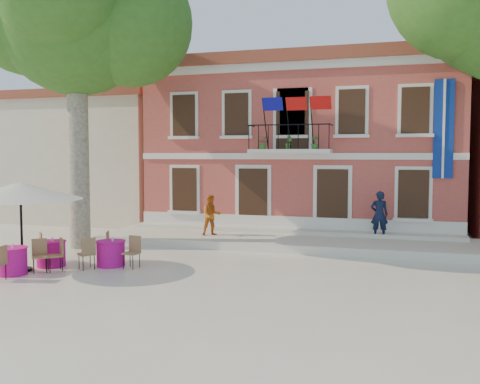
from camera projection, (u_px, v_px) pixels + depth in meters
The scene contains 11 objects.
ground at pixel (189, 266), 16.23m from camera, with size 90.00×90.00×0.00m, color beige.
main_building at pixel (309, 146), 24.94m from camera, with size 13.50×9.59×7.50m.
neighbor_west at pixel (103, 157), 29.22m from camera, with size 9.40×9.40×6.40m.
terrace at pixel (283, 241), 19.85m from camera, with size 14.00×3.40×0.30m, color silver.
plane_tree_west at pixel (76, 17), 18.81m from camera, with size 5.67×5.67×11.14m.
patio_umbrella at pixel (20, 191), 15.34m from camera, with size 3.47×3.47×2.58m.
pedestrian_navy at pixel (379, 215), 19.60m from camera, with size 0.63×0.41×1.73m, color black.
pedestrian_orange at pixel (211, 215), 20.26m from camera, with size 0.75×0.58×1.54m, color #C86017.
cafe_table_1 at pixel (11, 259), 15.00m from camera, with size 1.85×1.75×0.95m.
cafe_table_3 at pixel (51, 253), 16.10m from camera, with size 1.64×1.66×0.95m.
cafe_table_4 at pixel (111, 252), 16.14m from camera, with size 1.73×1.86×0.95m.
Camera 1 is at (6.07, -14.91, 3.39)m, focal length 40.00 mm.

